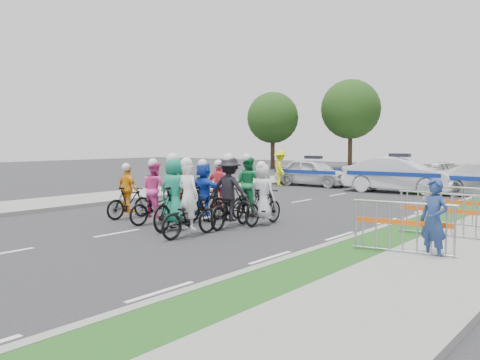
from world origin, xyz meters
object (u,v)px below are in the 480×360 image
Objects in this scene: barrier_1 at (440,217)px; cone_0 at (428,202)px; rider_0 at (189,211)px; police_car_0 at (313,172)px; tree_0 at (273,118)px; rider_6 at (181,199)px; rider_7 at (263,200)px; tree_3 at (351,109)px; rider_4 at (230,199)px; barrier_2 at (462,209)px; marshal_hiviz at (280,168)px; parked_bike at (246,179)px; rider_8 at (248,193)px; barrier_0 at (403,230)px; rider_3 at (128,197)px; police_car_1 at (399,175)px; rider_1 at (175,200)px; spectator_0 at (434,221)px; rider_9 at (220,194)px; rider_2 at (155,199)px; rider_5 at (204,195)px.

barrier_1 is 2.86× the size of cone_0.
rider_0 reaches higher than police_car_0.
rider_6 is at bearing -61.85° from tree_0.
rider_7 is 31.06m from tree_3.
rider_7 is 29.70m from tree_0.
rider_7 is at bearing -122.96° from rider_4.
rider_4 is 6.00m from barrier_2.
marshal_hiviz is 1.08× the size of parked_bike.
rider_8 is 0.48× the size of police_car_0.
tree_3 is (5.00, 4.00, 0.70)m from tree_0.
cone_0 is (-1.80, 7.11, -0.22)m from barrier_0.
tree_0 is (-15.69, 25.59, 3.42)m from rider_4.
cone_0 is (6.63, 6.71, -0.30)m from rider_3.
rider_6 is at bearing 153.40° from marshal_hiviz.
rider_7 reaches higher than police_car_1.
rider_3 reaches higher than barrier_2.
police_car_0 is at bearing -70.46° from tree_3.
rider_6 is (-1.37, 1.69, -0.21)m from rider_1.
marshal_hiviz reaches higher than spectator_0.
rider_6 is 7.89m from cone_0.
rider_7 is at bearing 150.51° from rider_9.
rider_1 is 13.32m from police_car_1.
barrier_0 is at bearing 165.74° from rider_6.
spectator_0 reaches higher than police_car_1.
rider_0 is at bearing -135.15° from barrier_2.
tree_0 is at bearing -70.49° from rider_1.
rider_4 is 0.42× the size of police_car_1.
rider_9 is 0.86× the size of barrier_0.
rider_2 is 1.05× the size of rider_7.
rider_0 is 1.05× the size of marshal_hiviz.
rider_2 is 0.38× the size of police_car_1.
parked_bike is (-11.78, 8.42, -0.12)m from barrier_1.
rider_7 is (0.44, 0.90, -0.08)m from rider_4.
rider_8 is 6.54m from barrier_0.
rider_4 reaches higher than cone_0.
tree_0 reaches higher than barrier_1.
rider_3 is at bearing 39.16° from rider_8.
rider_2 is 0.92× the size of barrier_2.
rider_8 reaches higher than marshal_hiviz.
marshal_hiviz reaches higher than rider_3.
parked_bike is at bearing 144.45° from barrier_1.
police_car_0 is at bearing 147.06° from spectator_0.
rider_3 is (-2.52, 0.64, -0.13)m from rider_1.
marshal_hiviz is (-4.88, 11.54, 0.15)m from rider_5.
marshal_hiviz is (-5.26, 9.94, 0.20)m from rider_8.
rider_3 is at bearing 20.60° from rider_7.
rider_2 is at bearing 33.11° from rider_7.
rider_1 is 1.12× the size of rider_5.
barrier_1 is at bearing 90.00° from barrier_0.
rider_9 is at bearing -59.72° from tree_0.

